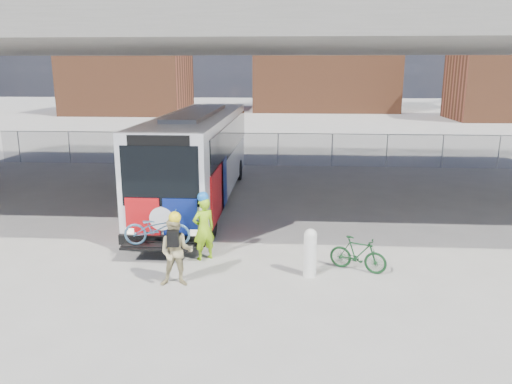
# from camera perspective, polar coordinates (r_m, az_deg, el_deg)

# --- Properties ---
(ground) EXTENTS (160.00, 160.00, 0.00)m
(ground) POSITION_cam_1_polar(r_m,az_deg,el_deg) (16.59, -2.05, -4.73)
(ground) COLOR #9E9991
(ground) RESTS_ON ground
(bus) EXTENTS (2.67, 12.92, 3.69)m
(bus) POSITION_cam_1_polar(r_m,az_deg,el_deg) (20.19, -6.61, 4.71)
(bus) COLOR silver
(bus) RESTS_ON ground
(overpass) EXTENTS (40.00, 16.00, 7.95)m
(overpass) POSITION_cam_1_polar(r_m,az_deg,el_deg) (19.74, -0.96, 17.52)
(overpass) COLOR #605E59
(overpass) RESTS_ON ground
(chainlink_fence) EXTENTS (30.00, 0.06, 30.00)m
(chainlink_fence) POSITION_cam_1_polar(r_m,az_deg,el_deg) (27.95, 0.48, 5.92)
(chainlink_fence) COLOR gray
(chainlink_fence) RESTS_ON ground
(brick_buildings) EXTENTS (54.00, 22.00, 12.00)m
(brick_buildings) POSITION_cam_1_polar(r_m,az_deg,el_deg) (63.86, 3.65, 13.96)
(brick_buildings) COLOR brown
(brick_buildings) RESTS_ON ground
(smokestack) EXTENTS (2.20, 2.20, 25.00)m
(smokestack) POSITION_cam_1_polar(r_m,az_deg,el_deg) (72.06, 14.59, 19.20)
(smokestack) COLOR brown
(smokestack) RESTS_ON ground
(bollard) EXTENTS (0.34, 0.34, 1.30)m
(bollard) POSITION_cam_1_polar(r_m,az_deg,el_deg) (13.12, 6.19, -6.71)
(bollard) COLOR white
(bollard) RESTS_ON ground
(cyclist_hivis) EXTENTS (0.79, 0.73, 1.98)m
(cyclist_hivis) POSITION_cam_1_polar(r_m,az_deg,el_deg) (14.18, -6.00, -4.01)
(cyclist_hivis) COLOR #94D516
(cyclist_hivis) RESTS_ON ground
(cyclist_tan) EXTENTS (0.91, 0.74, 1.93)m
(cyclist_tan) POSITION_cam_1_polar(r_m,az_deg,el_deg) (12.58, -9.12, -6.68)
(cyclist_tan) COLOR tan
(cyclist_tan) RESTS_ON ground
(bike_parked) EXTENTS (1.62, 1.05, 0.94)m
(bike_parked) POSITION_cam_1_polar(r_m,az_deg,el_deg) (13.73, 11.57, -6.96)
(bike_parked) COLOR #133C1B
(bike_parked) RESTS_ON ground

